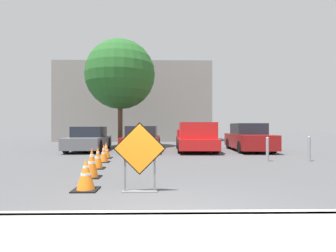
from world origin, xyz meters
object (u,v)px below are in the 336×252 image
parked_car_nearest (89,139)px  parked_car_third (249,138)px  bollard_nearest (267,148)px  parked_car_second (142,139)px  road_closed_sign (140,154)px  traffic_cone_second (92,163)px  traffic_cone_nearest (86,175)px  traffic_cone_fifth (106,151)px  pickup_truck (196,138)px  traffic_cone_third (98,158)px  bollard_second (309,148)px  traffic_cone_fourth (104,153)px

parked_car_nearest → parked_car_third: (9.16, -0.20, 0.07)m
parked_car_third → bollard_nearest: 4.57m
parked_car_nearest → parked_car_second: 3.07m
parked_car_nearest → bollard_nearest: size_ratio=4.55×
parked_car_third → bollard_nearest: bearing=82.6°
road_closed_sign → traffic_cone_second: 2.20m
traffic_cone_second → bollard_nearest: (6.12, 3.23, 0.11)m
traffic_cone_nearest → traffic_cone_fifth: size_ratio=0.99×
pickup_truck → parked_car_third: size_ratio=1.12×
road_closed_sign → parked_car_nearest: 10.25m
pickup_truck → traffic_cone_nearest: bearing=70.0°
traffic_cone_second → parked_car_nearest: parked_car_nearest is taller
traffic_cone_nearest → road_closed_sign: bearing=-8.5°
traffic_cone_third → road_closed_sign: bearing=-61.9°
parked_car_second → pickup_truck: bearing=179.3°
road_closed_sign → parked_car_second: (-0.72, 9.22, -0.15)m
road_closed_sign → bollard_nearest: 6.72m
traffic_cone_second → pickup_truck: 8.42m
road_closed_sign → parked_car_second: road_closed_sign is taller
bollard_nearest → parked_car_third: bearing=81.0°
road_closed_sign → bollard_second: (6.36, 4.82, -0.28)m
bollard_nearest → bollard_second: (1.69, -0.00, 0.02)m
parked_car_third → bollard_second: (0.97, -4.51, -0.19)m
traffic_cone_second → bollard_nearest: bearing=27.8°
parked_car_third → traffic_cone_nearest: bearing=55.9°
parked_car_second → bollard_nearest: bearing=142.2°
traffic_cone_second → bollard_nearest: size_ratio=0.84×
traffic_cone_third → traffic_cone_fifth: size_ratio=1.05×
pickup_truck → bollard_nearest: size_ratio=5.25×
parked_car_second → pickup_truck: (3.04, -0.11, 0.07)m
traffic_cone_fifth → parked_car_nearest: size_ratio=0.16×
parked_car_nearest → traffic_cone_third: bearing=105.7°
parked_car_second → bollard_second: (7.08, -4.40, -0.13)m
traffic_cone_second → bollard_nearest: 6.92m
traffic_cone_third → bollard_nearest: size_ratio=0.75×
traffic_cone_third → pickup_truck: bearing=56.4°
pickup_truck → bollard_nearest: bearing=120.2°
traffic_cone_third → traffic_cone_second: bearing=-82.0°
traffic_cone_second → parked_car_third: parked_car_third is taller
road_closed_sign → traffic_cone_fifth: (-2.02, 5.95, -0.47)m
traffic_cone_nearest → parked_car_third: size_ratio=0.15×
traffic_cone_fifth → parked_car_third: size_ratio=0.15×
road_closed_sign → traffic_cone_fifth: road_closed_sign is taller
traffic_cone_third → traffic_cone_fourth: traffic_cone_third is taller
traffic_cone_nearest → traffic_cone_fourth: size_ratio=0.99×
pickup_truck → parked_car_third: pickup_truck is taller
traffic_cone_nearest → bollard_nearest: (5.86, 4.64, 0.18)m
traffic_cone_fifth → parked_car_nearest: parked_car_nearest is taller
traffic_cone_second → pickup_truck: (3.77, 7.52, 0.33)m
parked_car_second → road_closed_sign: bearing=95.9°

